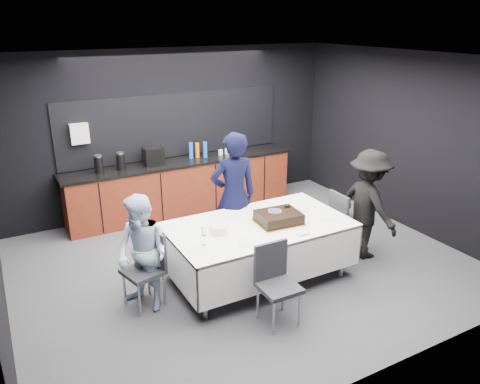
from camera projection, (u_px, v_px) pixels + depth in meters
name	position (u px, v px, depth m)	size (l,w,h in m)	color
ground	(243.00, 264.00, 6.59)	(6.00, 6.00, 0.00)	#48484E
room_shell	(244.00, 135.00, 5.94)	(6.04, 5.04, 2.82)	white
kitchenette	(182.00, 182.00, 8.21)	(4.10, 0.64, 2.05)	#5B1C0E
party_table	(259.00, 234.00, 6.04)	(2.32, 1.32, 0.78)	#99999E
cake_assembly	(279.00, 217.00, 6.00)	(0.61, 0.51, 0.18)	gold
plate_stack	(218.00, 229.00, 5.72)	(0.22, 0.22, 0.10)	white
loose_plate_near	(247.00, 243.00, 5.47)	(0.21, 0.21, 0.01)	white
loose_plate_right_a	(303.00, 210.00, 6.41)	(0.20, 0.20, 0.01)	white
loose_plate_right_b	(326.00, 219.00, 6.12)	(0.21, 0.21, 0.01)	white
loose_plate_far	(254.00, 213.00, 6.31)	(0.21, 0.21, 0.01)	white
fork_pile	(303.00, 233.00, 5.69)	(0.16, 0.10, 0.03)	white
champagne_flute	(203.00, 233.00, 5.37)	(0.06, 0.06, 0.22)	white
chair_left	(148.00, 263.00, 5.53)	(0.51, 0.51, 0.92)	#2C2C31
chair_right	(344.00, 218.00, 6.77)	(0.43, 0.43, 0.92)	#2C2C31
chair_near	(275.00, 278.00, 5.22)	(0.42, 0.42, 0.92)	#2C2C31
person_center	(234.00, 196.00, 6.52)	(0.67, 0.44, 1.84)	black
person_left	(142.00, 254.00, 5.38)	(0.69, 0.53, 1.41)	silver
person_right	(368.00, 205.00, 6.57)	(1.02, 0.59, 1.58)	black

